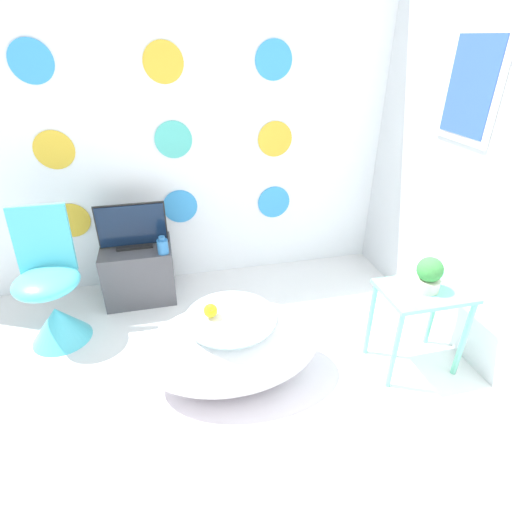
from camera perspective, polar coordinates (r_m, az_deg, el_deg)
wall_back_dotted at (r=3.05m, az=-12.59°, el=18.86°), size 4.33×0.05×2.60m
wall_right at (r=2.66m, az=29.09°, el=14.82°), size 0.06×3.06×2.60m
rug at (r=2.44m, az=-2.76°, el=-18.35°), size 1.31×0.79×0.01m
bathtub at (r=2.35m, az=-3.49°, el=-12.77°), size 1.03×0.62×0.46m
rubber_duck at (r=2.18m, az=-6.52°, el=-7.68°), size 0.08×0.08×0.09m
chair at (r=2.91m, az=-26.97°, el=-5.94°), size 0.40×0.40×0.89m
tv_cabinet at (r=3.18m, az=-16.33°, el=-2.13°), size 0.51×0.41×0.43m
tv at (r=3.02m, az=-17.28°, el=3.86°), size 0.49×0.12×0.33m
vase at (r=2.91m, az=-13.19°, el=1.40°), size 0.08×0.08×0.13m
side_table at (r=2.50m, az=22.55°, el=-6.47°), size 0.49×0.34×0.55m
potted_plant_left at (r=2.39m, az=23.47°, el=-2.43°), size 0.14×0.14×0.20m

